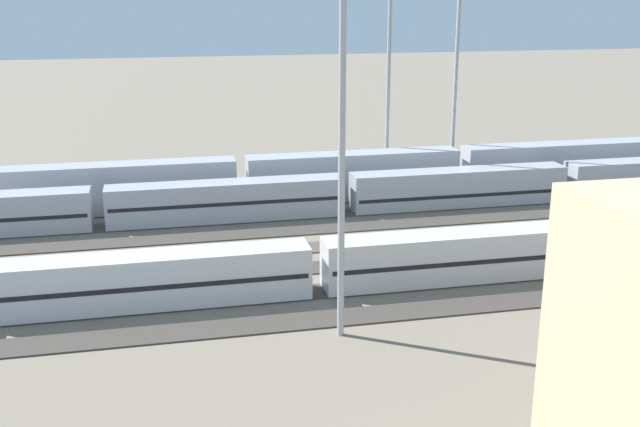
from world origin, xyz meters
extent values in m
plane|color=#756B5B|center=(0.00, 0.00, 0.00)|extent=(400.00, 400.00, 0.00)
cube|color=#3D3833|center=(0.00, -15.00, 0.06)|extent=(140.00, 2.80, 0.12)
cube|color=#4C443D|center=(0.00, -10.00, 0.06)|extent=(140.00, 2.80, 0.12)
cube|color=#3D3833|center=(0.00, -5.00, 0.06)|extent=(140.00, 2.80, 0.12)
cube|color=#4C443D|center=(0.00, 0.00, 0.06)|extent=(140.00, 2.80, 0.12)
cube|color=#3D3833|center=(0.00, 5.00, 0.06)|extent=(140.00, 2.80, 0.12)
cube|color=#3D3833|center=(0.00, 10.00, 0.06)|extent=(140.00, 2.80, 0.12)
cube|color=#3D3833|center=(0.00, 15.00, 0.06)|extent=(140.00, 2.80, 0.12)
cube|color=#A8AAB2|center=(-25.14, -15.00, 2.62)|extent=(23.00, 3.00, 5.00)
cube|color=#A8AAB2|center=(-0.94, -15.00, 2.62)|extent=(23.00, 3.00, 5.00)
cube|color=#A8AAB2|center=(23.26, -15.00, 2.62)|extent=(23.00, 3.00, 5.00)
cube|color=#A8AAB2|center=(-10.98, -10.00, 2.02)|extent=(23.00, 3.00, 3.80)
cube|color=black|center=(-10.98, -10.00, 1.47)|extent=(22.40, 3.06, 0.36)
cube|color=#A8AAB2|center=(13.22, -10.00, 2.02)|extent=(23.00, 3.00, 3.80)
cube|color=black|center=(13.22, -10.00, 2.08)|extent=(22.40, 3.06, 0.36)
cube|color=silver|center=(-3.49, 10.00, 2.02)|extent=(23.00, 3.00, 3.80)
cube|color=black|center=(-3.49, 10.00, 1.95)|extent=(22.40, 3.06, 0.36)
cube|color=silver|center=(20.71, 10.00, 2.02)|extent=(23.00, 3.00, 3.80)
cube|color=black|center=(20.71, 10.00, 1.98)|extent=(22.40, 3.06, 0.36)
cylinder|color=#9EA0A5|center=(-13.15, -17.55, 15.51)|extent=(0.44, 0.44, 31.02)
cylinder|color=#9EA0A5|center=(8.60, 17.48, 12.56)|extent=(0.44, 0.44, 25.13)
cylinder|color=#9EA0A5|center=(-5.37, -17.46, 11.19)|extent=(0.44, 0.44, 22.37)
camera|label=1|loc=(19.92, 62.19, 21.95)|focal=42.93mm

